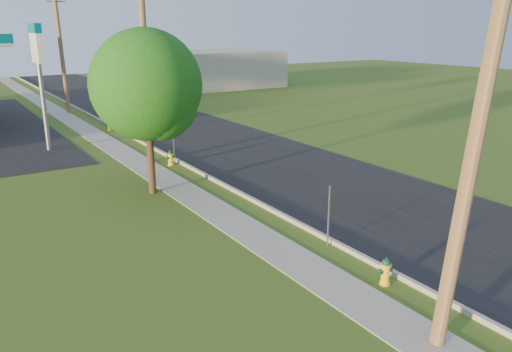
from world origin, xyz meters
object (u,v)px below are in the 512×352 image
Objects in this scene: utility_pole_far at (61,52)px; price_pylon at (37,51)px; utility_pole_near at (478,126)px; utility_pole_mid at (145,63)px; hydrant_far at (109,125)px; hydrant_mid at (171,158)px; hydrant_near at (386,271)px; tree_verge at (150,89)px.

price_pylon is (-3.90, -12.50, 0.63)m from utility_pole_far.
utility_pole_near is 18.00m from utility_pole_mid.
hydrant_mid is at bearing -90.48° from hydrant_far.
hydrant_near is at bearing 77.93° from utility_pole_near.
utility_pole_near reaches higher than price_pylon.
hydrant_mid is (4.45, -6.70, -5.05)m from price_pylon.
utility_pole_mid reaches higher than price_pylon.
tree_verge is (-1.72, 13.14, -0.50)m from utility_pole_near.
utility_pole_mid reaches higher than tree_verge.
utility_pole_far is (-0.00, 36.00, 0.00)m from utility_pole_near.
price_pylon reaches higher than hydrant_mid.
tree_verge is (2.18, -10.36, -1.13)m from price_pylon.
utility_pole_near reaches higher than tree_verge.
price_pylon is at bearing -141.26° from hydrant_far.
utility_pole_mid reaches higher than hydrant_mid.
hydrant_mid is at bearing 89.91° from hydrant_near.
hydrant_near is at bearing -78.10° from price_pylon.
utility_pole_mid is 1.43× the size of price_pylon.
hydrant_far is at bearing 80.42° from tree_verge.
utility_pole_mid is 12.38× the size of hydrant_mid.
tree_verge is at bearing -78.14° from price_pylon.
hydrant_near is 1.08× the size of hydrant_far.
hydrant_mid is at bearing -88.35° from utility_pole_far.
tree_verge is 11.57m from hydrant_near.
utility_pole_near is at bearing -80.58° from price_pylon.
utility_pole_near is 13.26m from tree_verge.
utility_pole_mid reaches higher than utility_pole_near.
price_pylon is 1.03× the size of tree_verge.
price_pylon is at bearing 101.90° from hydrant_near.
utility_pole_near is 0.97× the size of utility_pole_mid.
price_pylon is 7.72m from hydrant_far.
hydrant_near is at bearing -90.09° from hydrant_mid.
utility_pole_mid is 1.03× the size of utility_pole_far.
hydrant_near is 14.31m from hydrant_mid.
utility_pole_far is (0.00, 18.00, -0.15)m from utility_pole_mid.
price_pylon is 8.66× the size of hydrant_mid.
utility_pole_near is 12.09× the size of hydrant_near.
hydrant_mid is (0.55, 16.80, -4.42)m from utility_pole_near.
price_pylon is at bearing 101.86° from tree_verge.
tree_verge reaches higher than hydrant_mid.
hydrant_far is at bearing 38.74° from price_pylon.
utility_pole_mid is 1.47× the size of tree_verge.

